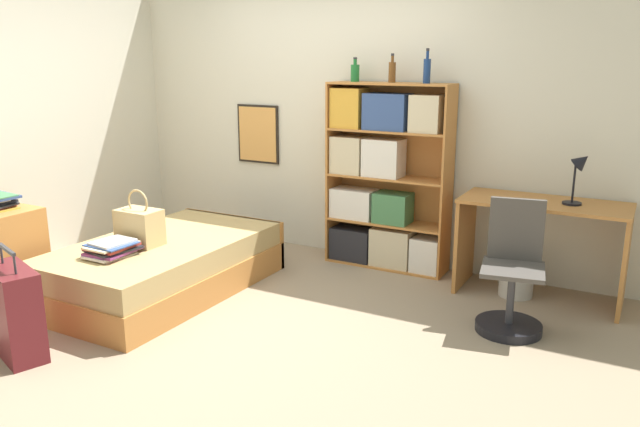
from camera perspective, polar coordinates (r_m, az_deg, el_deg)
ground_plane at (r=4.73m, az=-8.22°, el=-8.38°), size 14.00×14.00×0.00m
wall_back at (r=5.76m, az=1.09°, el=9.18°), size 10.00×0.09×2.60m
wall_left at (r=5.94m, az=-25.58°, el=7.97°), size 0.06×10.00×2.60m
bed at (r=5.06m, az=-13.98°, el=-4.65°), size 1.06×1.86×0.41m
handbag at (r=4.89m, az=-16.17°, el=-1.14°), size 0.33×0.21×0.43m
book_stack_on_bed at (r=4.70m, az=-18.49°, el=-3.05°), size 0.32×0.37×0.11m
suitcase at (r=4.28m, az=-26.13°, el=-8.11°), size 0.52×0.36×0.70m
bookcase at (r=5.40m, az=5.63°, el=3.00°), size 1.07×0.30×1.59m
bottle_green at (r=5.44m, az=3.22°, el=12.76°), size 0.07×0.07×0.20m
bottle_brown at (r=5.30m, az=6.61°, el=12.78°), size 0.06×0.06×0.23m
bottle_clear at (r=5.15m, az=9.76°, el=12.81°), size 0.06×0.06×0.27m
desk at (r=4.98m, az=19.65°, el=-1.52°), size 1.21×0.55×0.76m
desk_lamp at (r=4.84m, az=22.68°, el=3.76°), size 0.19×0.14×0.40m
desk_chair at (r=4.41m, az=17.10°, el=-6.60°), size 0.46×0.47×0.88m
waste_bin at (r=5.06m, az=17.52°, el=-5.59°), size 0.26×0.26×0.30m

